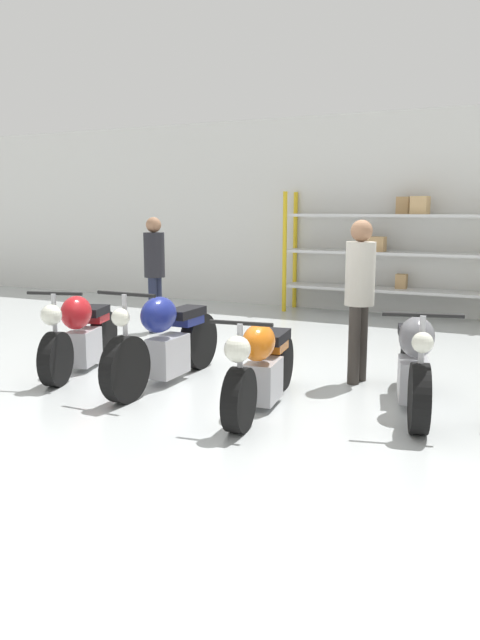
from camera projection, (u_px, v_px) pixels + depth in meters
name	position (u px, v px, depth m)	size (l,w,h in m)	color
ground_plane	(224.00, 391.00, 6.60)	(30.00, 30.00, 0.00)	#B2B7B7
back_wall	(366.00, 214.00, 11.41)	(30.00, 0.08, 3.60)	silver
shelving_rack	(389.00, 250.00, 10.98)	(3.79, 0.63, 2.21)	gold
motorcycle_red	(81.00, 334.00, 7.38)	(0.83, 1.95, 1.03)	black
motorcycle_blue	(165.00, 341.00, 6.81)	(0.67, 2.16, 1.10)	black
motorcycle_orange	(261.00, 366.00, 5.96)	(0.56, 1.96, 0.96)	black
motorcycle_grey	(414.00, 364.00, 5.95)	(0.79, 1.94, 1.04)	black
person_browsing	(154.00, 265.00, 9.59)	(0.36, 0.36, 1.78)	#1E2338
person_near_rack	(360.00, 287.00, 6.75)	(0.38, 0.38, 1.79)	#38332D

